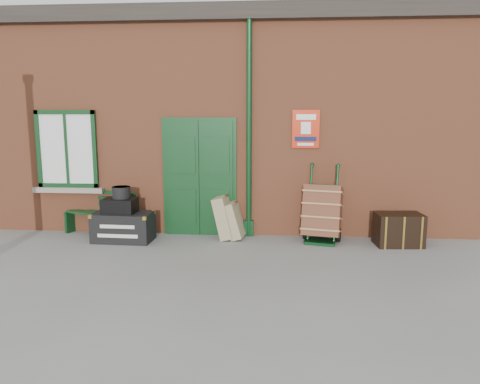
# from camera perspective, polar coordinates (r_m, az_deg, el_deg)

# --- Properties ---
(ground) EXTENTS (80.00, 80.00, 0.00)m
(ground) POSITION_cam_1_polar(r_m,az_deg,el_deg) (7.78, -4.44, -7.97)
(ground) COLOR gray
(ground) RESTS_ON ground
(station_building) EXTENTS (10.30, 4.30, 4.36)m
(station_building) POSITION_cam_1_polar(r_m,az_deg,el_deg) (10.88, -1.67, 8.68)
(station_building) COLOR #A45635
(station_building) RESTS_ON ground
(bench) EXTENTS (1.49, 0.94, 0.88)m
(bench) POSITION_cam_1_polar(r_m,az_deg,el_deg) (9.48, -16.49, -2.35)
(bench) COLOR #0E3416
(bench) RESTS_ON ground
(houdini_trunk) EXTENTS (1.09, 0.63, 0.53)m
(houdini_trunk) POSITION_cam_1_polar(r_m,az_deg,el_deg) (8.93, -14.04, -4.14)
(houdini_trunk) COLOR black
(houdini_trunk) RESTS_ON ground
(strongbox) EXTENTS (0.60, 0.45, 0.27)m
(strongbox) POSITION_cam_1_polar(r_m,az_deg,el_deg) (8.86, -14.46, -1.61)
(strongbox) COLOR black
(strongbox) RESTS_ON houdini_trunk
(hatbox) EXTENTS (0.33, 0.33, 0.21)m
(hatbox) POSITION_cam_1_polar(r_m,az_deg,el_deg) (8.83, -14.28, -0.05)
(hatbox) COLOR black
(hatbox) RESTS_ON strongbox
(suitcase_back) EXTENTS (0.46, 0.61, 0.82)m
(suitcase_back) POSITION_cam_1_polar(r_m,az_deg,el_deg) (8.84, -1.85, -3.04)
(suitcase_back) COLOR tan
(suitcase_back) RESTS_ON ground
(suitcase_front) EXTENTS (0.44, 0.55, 0.70)m
(suitcase_front) POSITION_cam_1_polar(r_m,az_deg,el_deg) (8.83, -0.69, -3.44)
(suitcase_front) COLOR tan
(suitcase_front) RESTS_ON ground
(porter_trolley) EXTENTS (0.81, 0.85, 1.39)m
(porter_trolley) POSITION_cam_1_polar(r_m,az_deg,el_deg) (8.73, 10.00, -2.47)
(porter_trolley) COLOR #0D3618
(porter_trolley) RESTS_ON ground
(dark_trunk) EXTENTS (0.85, 0.60, 0.58)m
(dark_trunk) POSITION_cam_1_polar(r_m,az_deg,el_deg) (8.84, 18.76, -4.35)
(dark_trunk) COLOR black
(dark_trunk) RESTS_ON ground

